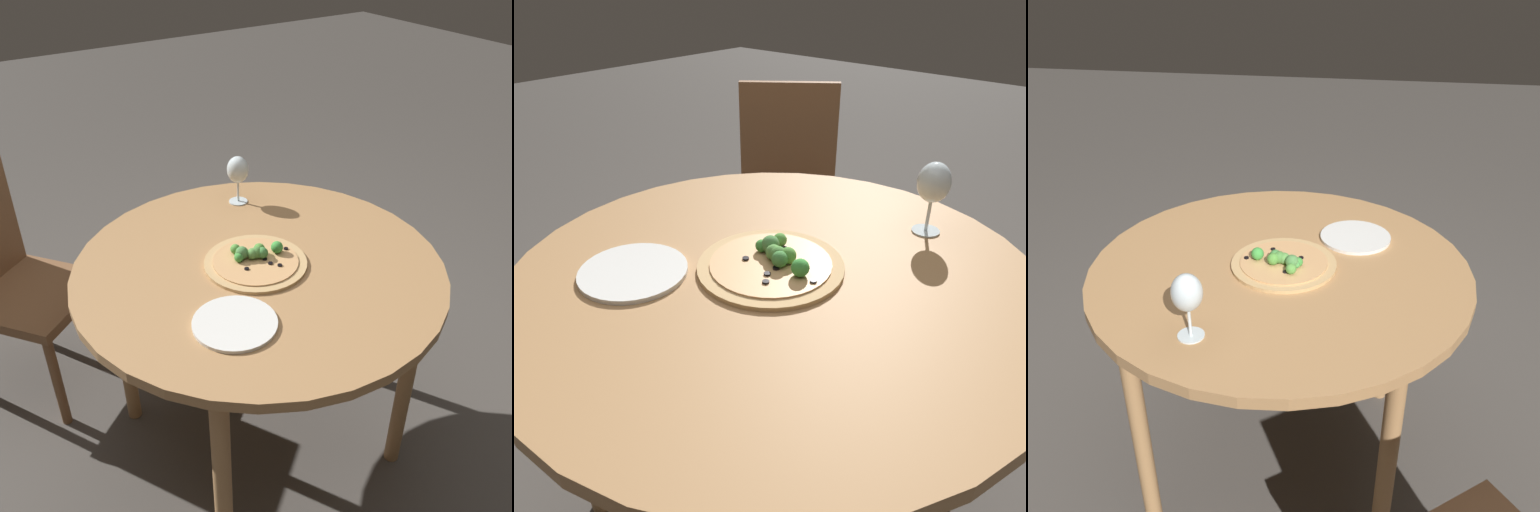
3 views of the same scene
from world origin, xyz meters
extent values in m
plane|color=#4C4742|center=(0.00, 0.00, 0.00)|extent=(12.00, 12.00, 0.00)
cylinder|color=#A87A4C|center=(0.00, 0.00, 0.74)|extent=(1.09, 1.09, 0.03)
cylinder|color=#A87A4C|center=(0.34, -0.34, 0.36)|extent=(0.05, 0.05, 0.73)
cylinder|color=#A87A4C|center=(-0.34, 0.34, 0.36)|extent=(0.05, 0.05, 0.73)
cylinder|color=#A87A4C|center=(0.34, 0.34, 0.36)|extent=(0.05, 0.05, 0.73)
cube|color=brown|center=(0.69, 0.54, 0.43)|extent=(0.56, 0.56, 0.04)
cube|color=brown|center=(0.83, 0.65, 0.68)|extent=(0.26, 0.32, 0.47)
cylinder|color=brown|center=(0.45, 0.57, 0.21)|extent=(0.04, 0.04, 0.41)
cylinder|color=brown|center=(0.66, 0.30, 0.21)|extent=(0.04, 0.04, 0.41)
cylinder|color=brown|center=(0.72, 0.77, 0.21)|extent=(0.04, 0.04, 0.41)
cylinder|color=brown|center=(0.92, 0.51, 0.21)|extent=(0.04, 0.04, 0.41)
cylinder|color=tan|center=(0.00, 0.01, 0.76)|extent=(0.30, 0.30, 0.01)
cylinder|color=tan|center=(0.00, 0.01, 0.77)|extent=(0.25, 0.25, 0.00)
sphere|color=#41843E|center=(0.00, -0.01, 0.79)|extent=(0.03, 0.03, 0.03)
sphere|color=green|center=(0.00, -0.07, 0.79)|extent=(0.04, 0.04, 0.04)
sphere|color=#48833A|center=(0.01, 0.00, 0.79)|extent=(0.04, 0.04, 0.04)
sphere|color=#51933C|center=(0.06, 0.04, 0.79)|extent=(0.03, 0.03, 0.03)
sphere|color=#498242|center=(0.03, 0.04, 0.79)|extent=(0.04, 0.04, 0.04)
sphere|color=#528D41|center=(0.01, 0.01, 0.79)|extent=(0.03, 0.03, 0.03)
sphere|color=#4E9038|center=(0.02, -0.02, 0.79)|extent=(0.03, 0.03, 0.03)
sphere|color=#3D8C38|center=(0.02, 0.06, 0.79)|extent=(0.03, 0.03, 0.03)
sphere|color=#449644|center=(0.03, 0.05, 0.79)|extent=(0.02, 0.02, 0.02)
cylinder|color=black|center=(-0.03, 0.06, 0.78)|extent=(0.01, 0.01, 0.00)
cylinder|color=black|center=(-0.06, -0.03, 0.78)|extent=(0.01, 0.01, 0.00)
cylinder|color=black|center=(-0.01, -0.01, 0.78)|extent=(0.01, 0.01, 0.00)
cylinder|color=black|center=(0.06, 0.02, 0.78)|extent=(0.01, 0.01, 0.00)
cylinder|color=black|center=(-0.04, -0.01, 0.78)|extent=(0.01, 0.01, 0.00)
cylinder|color=black|center=(0.00, -0.10, 0.78)|extent=(0.01, 0.01, 0.00)
cylinder|color=silver|center=(0.36, -0.15, 0.76)|extent=(0.07, 0.07, 0.00)
cylinder|color=silver|center=(0.36, -0.15, 0.80)|extent=(0.01, 0.01, 0.07)
ellipsoid|color=silver|center=(0.36, -0.15, 0.88)|extent=(0.07, 0.07, 0.09)
cylinder|color=silver|center=(-0.20, 0.21, 0.76)|extent=(0.22, 0.22, 0.01)
camera|label=1|loc=(-1.16, 0.78, 1.70)|focal=40.00mm
camera|label=2|loc=(-0.66, -0.57, 1.31)|focal=35.00mm
camera|label=3|loc=(1.40, 0.23, 1.59)|focal=40.00mm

